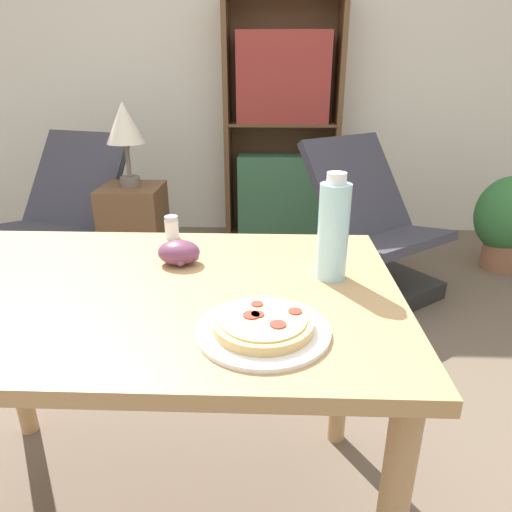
% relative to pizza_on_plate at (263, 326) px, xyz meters
% --- Properties ---
extents(ground_plane, '(14.00, 14.00, 0.00)m').
position_rel_pizza_on_plate_xyz_m(ground_plane, '(-0.26, 0.30, -0.78)').
color(ground_plane, brown).
extents(wall_back, '(8.00, 0.05, 2.60)m').
position_rel_pizza_on_plate_xyz_m(wall_back, '(-0.26, 2.92, 0.52)').
color(wall_back, silver).
rests_on(wall_back, ground_plane).
extents(dining_table, '(1.25, 0.77, 0.76)m').
position_rel_pizza_on_plate_xyz_m(dining_table, '(-0.31, 0.20, -0.12)').
color(dining_table, tan).
rests_on(dining_table, ground_plane).
extents(pizza_on_plate, '(0.27, 0.27, 0.04)m').
position_rel_pizza_on_plate_xyz_m(pizza_on_plate, '(0.00, 0.00, 0.00)').
color(pizza_on_plate, white).
rests_on(pizza_on_plate, dining_table).
extents(grape_bunch, '(0.11, 0.09, 0.06)m').
position_rel_pizza_on_plate_xyz_m(grape_bunch, '(-0.23, 0.34, 0.02)').
color(grape_bunch, '#6B3856').
rests_on(grape_bunch, dining_table).
extents(drink_bottle, '(0.07, 0.07, 0.26)m').
position_rel_pizza_on_plate_xyz_m(drink_bottle, '(0.16, 0.27, 0.11)').
color(drink_bottle, '#A3DBEA').
rests_on(drink_bottle, dining_table).
extents(salt_shaker, '(0.04, 0.04, 0.07)m').
position_rel_pizza_on_plate_xyz_m(salt_shaker, '(-0.29, 0.54, 0.02)').
color(salt_shaker, white).
rests_on(salt_shaker, dining_table).
extents(lounge_chair_near, '(0.78, 0.90, 0.88)m').
position_rel_pizza_on_plate_xyz_m(lounge_chair_near, '(-1.26, 1.85, -0.49)').
color(lounge_chair_near, black).
rests_on(lounge_chair_near, ground_plane).
extents(lounge_chair_far, '(0.89, 0.97, 0.88)m').
position_rel_pizza_on_plate_xyz_m(lounge_chair_far, '(0.61, 1.74, -0.49)').
color(lounge_chair_far, black).
rests_on(lounge_chair_far, ground_plane).
extents(bookshelf, '(0.84, 0.32, 1.74)m').
position_rel_pizza_on_plate_xyz_m(bookshelf, '(0.08, 2.73, 0.02)').
color(bookshelf, brown).
rests_on(bookshelf, ground_plane).
extents(side_table, '(0.34, 0.34, 0.63)m').
position_rel_pizza_on_plate_xyz_m(side_table, '(-0.79, 1.75, -0.46)').
color(side_table, brown).
rests_on(side_table, ground_plane).
extents(table_lamp, '(0.21, 0.21, 0.46)m').
position_rel_pizza_on_plate_xyz_m(table_lamp, '(-0.79, 1.75, 0.18)').
color(table_lamp, '#665B51').
rests_on(table_lamp, side_table).
extents(potted_plant_floor, '(0.44, 0.37, 0.63)m').
position_rel_pizza_on_plate_xyz_m(potted_plant_floor, '(1.55, 2.11, -0.44)').
color(potted_plant_floor, '#8E5B42').
rests_on(potted_plant_floor, ground_plane).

